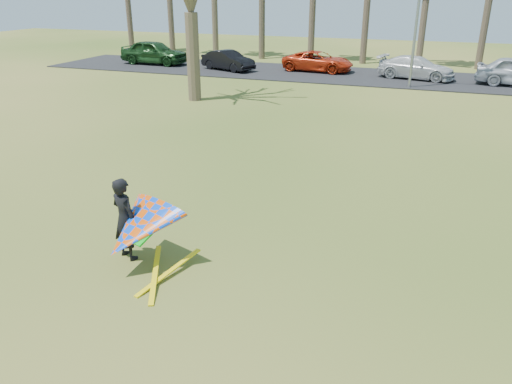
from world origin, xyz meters
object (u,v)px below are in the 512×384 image
(car_0, at_px, (154,52))
(car_3, at_px, (416,68))
(car_2, at_px, (318,61))
(streetlight, at_px, (422,4))
(car_1, at_px, (228,60))
(kite_flyer, at_px, (136,228))

(car_0, distance_m, car_3, 18.38)
(car_2, height_order, car_3, car_3)
(streetlight, bearing_deg, car_1, 169.60)
(car_2, distance_m, kite_flyer, 25.99)
(car_2, relative_size, car_3, 1.01)
(car_0, distance_m, car_1, 6.23)
(car_3, bearing_deg, car_2, 95.22)
(car_3, relative_size, kite_flyer, 1.93)
(streetlight, relative_size, car_2, 1.71)
(car_0, relative_size, kite_flyer, 2.07)
(car_2, bearing_deg, car_3, -91.50)
(streetlight, distance_m, car_2, 8.33)
(streetlight, xyz_separation_m, car_1, (-12.22, 2.24, -3.76))
(car_2, distance_m, car_3, 6.41)
(car_0, bearing_deg, car_3, -87.53)
(car_3, bearing_deg, car_0, 102.49)
(car_0, xyz_separation_m, car_1, (6.17, -0.80, -0.20))
(streetlight, distance_m, car_0, 18.98)
(streetlight, relative_size, car_0, 1.62)
(car_3, bearing_deg, streetlight, -167.09)
(car_3, distance_m, kite_flyer, 25.38)
(car_0, bearing_deg, kite_flyer, -147.59)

